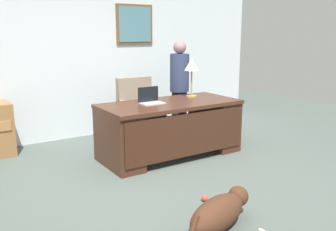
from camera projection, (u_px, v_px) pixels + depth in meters
name	position (u px, v px, depth m)	size (l,w,h in m)	color
ground_plane	(170.00, 184.00, 4.37)	(12.00, 12.00, 0.00)	#4C5651
back_wall	(85.00, 56.00, 6.20)	(7.00, 0.16, 2.70)	silver
desk	(171.00, 127.00, 5.28)	(1.98, 0.91, 0.78)	#422316
armchair	(139.00, 113.00, 6.03)	(0.60, 0.59, 1.03)	gray
person_standing	(179.00, 88.00, 6.25)	(0.32, 0.32, 1.61)	#262323
dog_lying	(220.00, 212.00, 3.36)	(0.88, 0.50, 0.30)	#472819
laptop	(150.00, 99.00, 5.13)	(0.32, 0.22, 0.23)	#B2B5BA
desk_lamp	(192.00, 67.00, 5.54)	(0.22, 0.22, 0.58)	#9E8447
dog_toy_ball	(205.00, 198.00, 3.92)	(0.07, 0.07, 0.07)	#E53F33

